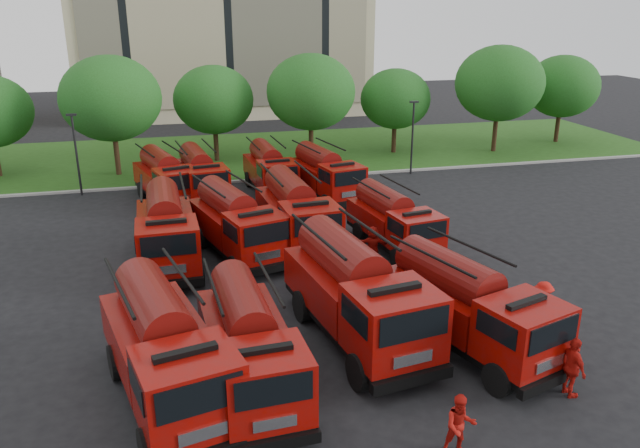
% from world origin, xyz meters
% --- Properties ---
extents(ground, '(140.00, 140.00, 0.00)m').
position_xyz_m(ground, '(0.00, 0.00, 0.00)').
color(ground, black).
rests_on(ground, ground).
extents(lawn, '(70.00, 16.00, 0.12)m').
position_xyz_m(lawn, '(0.00, 26.00, 0.06)').
color(lawn, '#1E4512').
rests_on(lawn, ground).
extents(curb, '(70.00, 0.30, 0.14)m').
position_xyz_m(curb, '(0.00, 17.90, 0.07)').
color(curb, gray).
rests_on(curb, ground).
extents(tree_2, '(6.72, 6.72, 8.22)m').
position_xyz_m(tree_2, '(-8.00, 21.50, 5.35)').
color(tree_2, '#382314').
rests_on(tree_2, ground).
extents(tree_3, '(5.88, 5.88, 7.19)m').
position_xyz_m(tree_3, '(-1.00, 24.00, 4.68)').
color(tree_3, '#382314').
rests_on(tree_3, ground).
extents(tree_4, '(6.55, 6.55, 8.01)m').
position_xyz_m(tree_4, '(6.00, 22.50, 5.22)').
color(tree_4, '#382314').
rests_on(tree_4, ground).
extents(tree_5, '(5.46, 5.46, 6.68)m').
position_xyz_m(tree_5, '(13.00, 23.50, 4.35)').
color(tree_5, '#382314').
rests_on(tree_5, ground).
extents(tree_6, '(6.89, 6.89, 8.42)m').
position_xyz_m(tree_6, '(21.00, 22.00, 5.49)').
color(tree_6, '#382314').
rests_on(tree_6, ground).
extents(tree_7, '(6.05, 6.05, 7.39)m').
position_xyz_m(tree_7, '(28.00, 24.00, 4.82)').
color(tree_7, '#382314').
rests_on(tree_7, ground).
extents(lamp_post_0, '(0.60, 0.25, 5.11)m').
position_xyz_m(lamp_post_0, '(-10.00, 17.20, 2.90)').
color(lamp_post_0, black).
rests_on(lamp_post_0, ground).
extents(lamp_post_1, '(0.60, 0.25, 5.11)m').
position_xyz_m(lamp_post_1, '(12.00, 17.20, 2.90)').
color(lamp_post_1, black).
rests_on(lamp_post_1, ground).
extents(fire_truck_0, '(4.24, 7.89, 3.42)m').
position_xyz_m(fire_truck_0, '(-4.95, -6.07, 1.72)').
color(fire_truck_0, black).
rests_on(fire_truck_0, ground).
extents(fire_truck_1, '(2.87, 7.05, 3.15)m').
position_xyz_m(fire_truck_1, '(-2.48, -6.15, 1.58)').
color(fire_truck_1, black).
rests_on(fire_truck_1, ground).
extents(fire_truck_2, '(3.92, 8.22, 3.59)m').
position_xyz_m(fire_truck_2, '(1.59, -3.91, 1.81)').
color(fire_truck_2, black).
rests_on(fire_truck_2, ground).
extents(fire_truck_3, '(4.44, 7.44, 3.21)m').
position_xyz_m(fire_truck_3, '(5.11, -5.45, 1.62)').
color(fire_truck_3, black).
rests_on(fire_truck_3, ground).
extents(fire_truck_4, '(2.88, 7.45, 3.36)m').
position_xyz_m(fire_truck_4, '(-4.82, 4.59, 1.69)').
color(fire_truck_4, black).
rests_on(fire_truck_4, ground).
extents(fire_truck_5, '(4.26, 7.45, 3.21)m').
position_xyz_m(fire_truck_5, '(-1.63, 4.98, 1.62)').
color(fire_truck_5, black).
rests_on(fire_truck_5, ground).
extents(fire_truck_6, '(3.14, 7.54, 3.35)m').
position_xyz_m(fire_truck_6, '(1.37, 5.55, 1.69)').
color(fire_truck_6, black).
rests_on(fire_truck_6, ground).
extents(fire_truck_7, '(3.14, 6.58, 2.87)m').
position_xyz_m(fire_truck_7, '(5.84, 4.00, 1.45)').
color(fire_truck_7, black).
rests_on(fire_truck_7, ground).
extents(fire_truck_8, '(4.07, 7.06, 3.05)m').
position_xyz_m(fire_truck_8, '(-4.77, 14.29, 1.53)').
color(fire_truck_8, black).
rests_on(fire_truck_8, ground).
extents(fire_truck_9, '(3.20, 6.97, 3.06)m').
position_xyz_m(fire_truck_9, '(-2.76, 14.34, 1.54)').
color(fire_truck_9, black).
rests_on(fire_truck_9, ground).
extents(fire_truck_10, '(2.73, 6.61, 2.95)m').
position_xyz_m(fire_truck_10, '(1.61, 15.03, 1.48)').
color(fire_truck_10, black).
rests_on(fire_truck_10, ground).
extents(fire_truck_11, '(3.61, 7.00, 3.04)m').
position_xyz_m(fire_truck_11, '(4.72, 13.00, 1.53)').
color(fire_truck_11, black).
rests_on(fire_truck_11, ground).
extents(firefighter_0, '(0.59, 0.45, 1.55)m').
position_xyz_m(firefighter_0, '(3.14, -6.86, 0.00)').
color(firefighter_0, '#AB120D').
rests_on(firefighter_0, ground).
extents(firefighter_2, '(0.67, 1.16, 1.96)m').
position_xyz_m(firefighter_2, '(6.94, -8.77, 0.00)').
color(firefighter_2, '#AB120D').
rests_on(firefighter_2, ground).
extents(firefighter_3, '(1.30, 0.77, 1.91)m').
position_xyz_m(firefighter_3, '(8.36, -4.90, 0.00)').
color(firefighter_3, '#AB120D').
rests_on(firefighter_3, ground).
extents(firefighter_4, '(0.83, 0.94, 1.61)m').
position_xyz_m(firefighter_4, '(-6.24, 1.44, 0.00)').
color(firefighter_4, black).
rests_on(firefighter_4, ground).
extents(firefighter_5, '(1.74, 1.03, 1.75)m').
position_xyz_m(firefighter_5, '(4.36, 2.61, 0.00)').
color(firefighter_5, '#AB120D').
rests_on(firefighter_5, ground).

